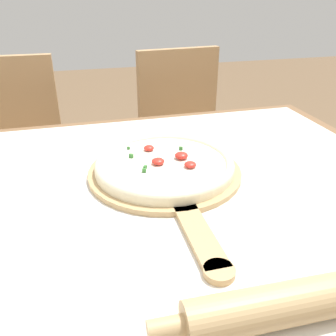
% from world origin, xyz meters
% --- Properties ---
extents(dining_table, '(1.26, 0.95, 0.76)m').
position_xyz_m(dining_table, '(0.00, 0.00, 0.65)').
color(dining_table, brown).
rests_on(dining_table, ground_plane).
extents(towel_cloth, '(1.18, 0.87, 0.00)m').
position_xyz_m(towel_cloth, '(0.00, 0.00, 0.76)').
color(towel_cloth, silver).
rests_on(towel_cloth, dining_table).
extents(pizza_peel, '(0.35, 0.53, 0.01)m').
position_xyz_m(pizza_peel, '(0.04, 0.04, 0.77)').
color(pizza_peel, tan).
rests_on(pizza_peel, towel_cloth).
extents(pizza, '(0.32, 0.32, 0.03)m').
position_xyz_m(pizza, '(0.04, 0.06, 0.79)').
color(pizza, beige).
rests_on(pizza, pizza_peel).
extents(rolling_pin, '(0.44, 0.07, 0.06)m').
position_xyz_m(rolling_pin, '(0.13, -0.37, 0.79)').
color(rolling_pin, tan).
rests_on(rolling_pin, towel_cloth).
extents(chair_left, '(0.41, 0.41, 0.91)m').
position_xyz_m(chair_left, '(-0.41, 0.81, 0.53)').
color(chair_left, tan).
rests_on(chair_left, ground_plane).
extents(chair_right, '(0.44, 0.44, 0.91)m').
position_xyz_m(chair_right, '(0.33, 0.81, 0.53)').
color(chair_right, tan).
rests_on(chair_right, ground_plane).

